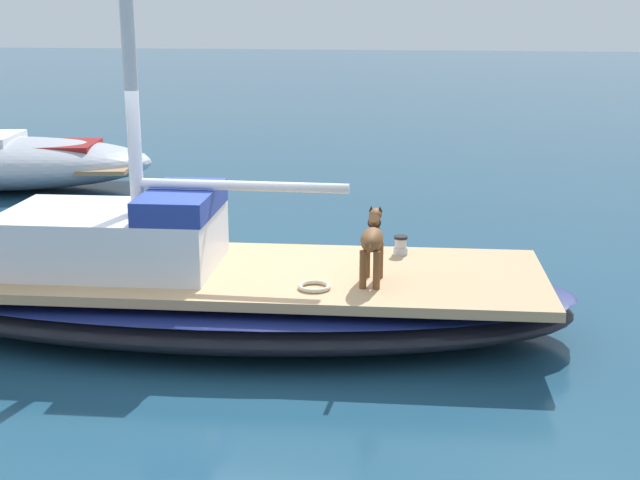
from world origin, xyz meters
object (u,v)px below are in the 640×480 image
object	(u,v)px
dog_brown	(372,241)
deck_winch	(401,246)
coiled_rope	(314,287)
sailboat_main	(226,298)

from	to	relation	value
dog_brown	deck_winch	distance (m)	1.09
dog_brown	coiled_rope	distance (m)	0.73
sailboat_main	dog_brown	distance (m)	1.73
sailboat_main	dog_brown	world-z (taller)	dog_brown
deck_winch	coiled_rope	size ratio (longest dim) A/B	0.65
dog_brown	coiled_rope	size ratio (longest dim) A/B	2.89
coiled_rope	dog_brown	bearing A→B (deg)	-60.15
dog_brown	deck_winch	size ratio (longest dim) A/B	4.46
sailboat_main	deck_winch	xyz separation A→B (m)	(0.79, -1.79, 0.42)
dog_brown	deck_winch	xyz separation A→B (m)	(1.01, -0.24, -0.32)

